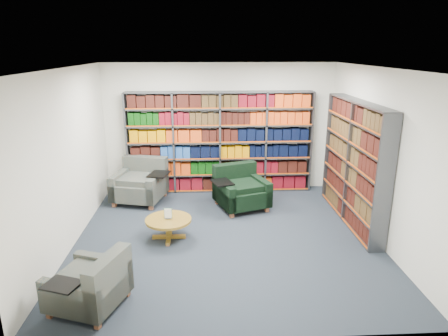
{
  "coord_description": "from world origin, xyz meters",
  "views": [
    {
      "loc": [
        -0.35,
        -6.15,
        3.09
      ],
      "look_at": [
        0.0,
        0.6,
        1.05
      ],
      "focal_mm": 32.0,
      "sensor_mm": 36.0,
      "label": 1
    }
  ],
  "objects_px": {
    "chair_teal_left": "(141,184)",
    "chair_green_right": "(240,190)",
    "chair_teal_front": "(93,287)",
    "coffee_table": "(168,223)"
  },
  "relations": [
    {
      "from": "chair_teal_left",
      "to": "chair_teal_front",
      "type": "bearing_deg",
      "value": -90.8
    },
    {
      "from": "chair_teal_left",
      "to": "chair_teal_front",
      "type": "distance_m",
      "value": 3.68
    },
    {
      "from": "chair_green_right",
      "to": "chair_teal_front",
      "type": "bearing_deg",
      "value": -122.99
    },
    {
      "from": "chair_green_right",
      "to": "coffee_table",
      "type": "bearing_deg",
      "value": -133.58
    },
    {
      "from": "chair_teal_left",
      "to": "chair_green_right",
      "type": "xyz_separation_m",
      "value": [
        2.03,
        -0.47,
        -0.02
      ]
    },
    {
      "from": "chair_teal_left",
      "to": "chair_green_right",
      "type": "bearing_deg",
      "value": -13.1
    },
    {
      "from": "chair_green_right",
      "to": "coffee_table",
      "type": "xyz_separation_m",
      "value": [
        -1.32,
        -1.38,
        -0.05
      ]
    },
    {
      "from": "chair_teal_left",
      "to": "chair_teal_front",
      "type": "height_order",
      "value": "chair_teal_left"
    },
    {
      "from": "chair_teal_left",
      "to": "chair_green_right",
      "type": "height_order",
      "value": "chair_teal_left"
    },
    {
      "from": "chair_teal_left",
      "to": "coffee_table",
      "type": "bearing_deg",
      "value": -68.96
    }
  ]
}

